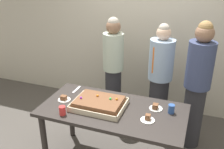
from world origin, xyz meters
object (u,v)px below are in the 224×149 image
(drink_cup_middle, at_px, (62,111))
(sheet_cake, at_px, (99,103))
(plated_slice_near_left, at_px, (156,107))
(plated_slice_near_right, at_px, (64,99))
(person_serving_front, at_px, (160,78))
(person_striped_tie_right, at_px, (197,85))
(plated_slice_far_left, at_px, (148,119))
(person_green_shirt_behind, at_px, (113,68))
(cake_server_utensil, at_px, (77,90))
(party_table, at_px, (113,117))
(drink_cup_nearest, at_px, (171,109))

(drink_cup_middle, bearing_deg, sheet_cake, 43.00)
(plated_slice_near_left, bearing_deg, drink_cup_middle, -153.40)
(plated_slice_near_right, bearing_deg, person_serving_front, 44.90)
(person_striped_tie_right, bearing_deg, plated_slice_far_left, 25.92)
(plated_slice_near_right, relative_size, plated_slice_far_left, 1.00)
(person_green_shirt_behind, bearing_deg, person_serving_front, 75.94)
(sheet_cake, xyz_separation_m, plated_slice_near_left, (0.61, 0.17, -0.02))
(sheet_cake, relative_size, plated_slice_near_right, 3.91)
(sheet_cake, xyz_separation_m, drink_cup_middle, (-0.31, -0.29, 0.00))
(person_serving_front, bearing_deg, cake_server_utensil, -26.65)
(party_table, height_order, person_green_shirt_behind, person_green_shirt_behind)
(sheet_cake, height_order, plated_slice_near_left, sheet_cake)
(plated_slice_near_right, bearing_deg, person_striped_tie_right, 26.92)
(plated_slice_near_left, distance_m, person_striped_tie_right, 0.70)
(drink_cup_middle, relative_size, person_green_shirt_behind, 0.06)
(drink_cup_nearest, bearing_deg, person_striped_tie_right, 68.75)
(party_table, relative_size, sheet_cake, 2.79)
(person_striped_tie_right, bearing_deg, person_green_shirt_behind, -48.18)
(sheet_cake, distance_m, drink_cup_nearest, 0.80)
(plated_slice_near_right, height_order, drink_cup_middle, drink_cup_middle)
(drink_cup_middle, height_order, person_striped_tie_right, person_striped_tie_right)
(plated_slice_near_left, height_order, person_green_shirt_behind, person_green_shirt_behind)
(cake_server_utensil, bearing_deg, drink_cup_nearest, -6.16)
(party_table, xyz_separation_m, plated_slice_near_left, (0.45, 0.16, 0.12))
(plated_slice_near_left, xyz_separation_m, person_striped_tie_right, (0.40, 0.56, 0.09))
(party_table, distance_m, cake_server_utensil, 0.67)
(plated_slice_near_left, relative_size, drink_cup_nearest, 1.50)
(sheet_cake, distance_m, person_green_shirt_behind, 1.02)
(plated_slice_near_left, bearing_deg, party_table, -160.43)
(plated_slice_far_left, xyz_separation_m, drink_cup_middle, (-0.89, -0.21, 0.03))
(party_table, distance_m, sheet_cake, 0.22)
(sheet_cake, bearing_deg, person_striped_tie_right, 36.07)
(sheet_cake, height_order, drink_cup_middle, sheet_cake)
(drink_cup_nearest, bearing_deg, person_serving_front, 108.73)
(plated_slice_near_left, height_order, cake_server_utensil, plated_slice_near_left)
(cake_server_utensil, bearing_deg, plated_slice_near_left, -6.21)
(cake_server_utensil, relative_size, person_serving_front, 0.13)
(plated_slice_far_left, relative_size, person_serving_front, 0.10)
(party_table, relative_size, plated_slice_near_left, 10.89)
(plated_slice_far_left, distance_m, drink_cup_middle, 0.91)
(drink_cup_nearest, xyz_separation_m, cake_server_utensil, (-1.23, 0.13, -0.05))
(party_table, distance_m, plated_slice_near_left, 0.50)
(person_serving_front, xyz_separation_m, person_green_shirt_behind, (-0.71, 0.04, 0.03))
(plated_slice_far_left, distance_m, person_green_shirt_behind, 1.32)
(plated_slice_far_left, bearing_deg, cake_server_utensil, 160.34)
(party_table, height_order, plated_slice_near_left, plated_slice_near_left)
(sheet_cake, bearing_deg, person_serving_front, 61.72)
(person_green_shirt_behind, bearing_deg, drink_cup_nearest, 38.45)
(drink_cup_nearest, xyz_separation_m, person_striped_tie_right, (0.23, 0.58, 0.06))
(plated_slice_near_right, distance_m, plated_slice_far_left, 1.04)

